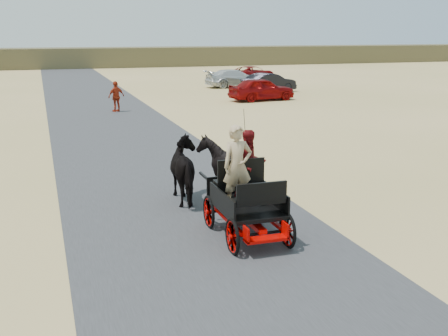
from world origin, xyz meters
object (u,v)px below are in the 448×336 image
object	(u,v)px
horse_left	(188,170)
car_b	(269,83)
car_a	(262,89)
car_c	(235,78)
car_d	(252,73)
pedestrian	(116,96)
horse_right	(227,167)
carriage	(246,221)

from	to	relation	value
horse_left	car_b	distance (m)	27.70
horse_left	car_a	size ratio (longest dim) A/B	0.46
car_c	car_d	xyz separation A→B (m)	(3.45, 5.15, -0.04)
horse_left	car_d	distance (m)	37.61
horse_left	pedestrian	world-z (taller)	pedestrian
horse_left	car_d	size ratio (longest dim) A/B	0.42
car_a	car_d	size ratio (longest dim) A/B	0.91
car_b	car_c	bearing A→B (deg)	-6.26
horse_right	pedestrian	distance (m)	17.94
car_c	horse_right	bearing A→B (deg)	156.35
car_a	car_c	xyz separation A→B (m)	(1.29, 9.04, -0.04)
horse_right	pedestrian	bearing A→B (deg)	-87.97
car_c	car_a	bearing A→B (deg)	167.82
car_d	car_a	bearing A→B (deg)	132.83
car_c	car_d	bearing A→B (deg)	-37.94
horse_left	car_b	xyz separation A→B (m)	(12.59, 24.67, -0.13)
horse_left	car_a	world-z (taller)	horse_left
carriage	horse_right	bearing A→B (deg)	79.61
car_a	car_b	xyz separation A→B (m)	(2.34, 4.37, -0.03)
horse_right	car_c	world-z (taller)	horse_right
car_a	car_b	world-z (taller)	car_a
horse_right	car_b	world-z (taller)	horse_right
horse_right	car_a	bearing A→B (deg)	-114.26
horse_left	car_a	bearing A→B (deg)	-116.79
horse_left	car_a	xyz separation A→B (m)	(10.25, 20.30, -0.10)
carriage	car_b	bearing A→B (deg)	66.48
horse_left	horse_right	distance (m)	1.10
car_a	car_d	distance (m)	14.96
carriage	horse_right	world-z (taller)	horse_right
car_a	car_c	size ratio (longest dim) A/B	0.90
horse_left	horse_right	bearing A→B (deg)	-180.00
car_d	car_b	bearing A→B (deg)	137.57
car_b	car_c	distance (m)	4.79
car_a	horse_right	bearing A→B (deg)	148.26
car_a	car_d	world-z (taller)	car_a
pedestrian	car_a	world-z (taller)	pedestrian
pedestrian	car_a	distance (m)	10.07
pedestrian	car_d	bearing A→B (deg)	-156.09
horse_left	car_a	distance (m)	22.74
car_d	horse_left	bearing A→B (deg)	127.81
carriage	car_a	bearing A→B (deg)	67.40
car_c	car_d	size ratio (longest dim) A/B	1.02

